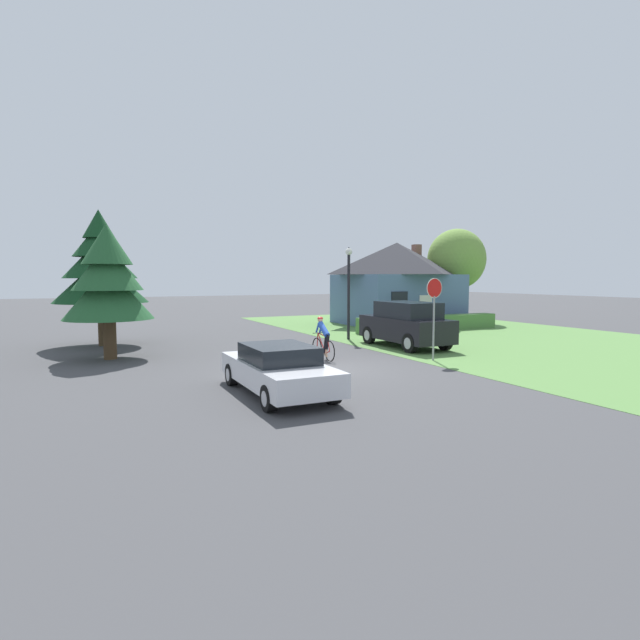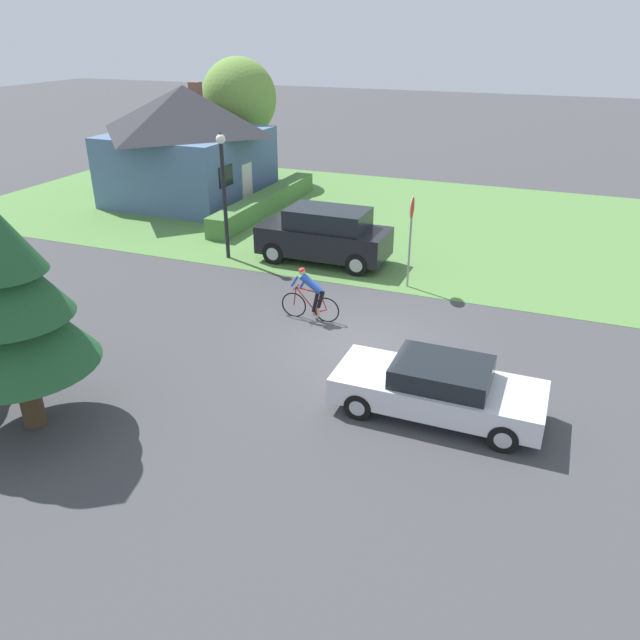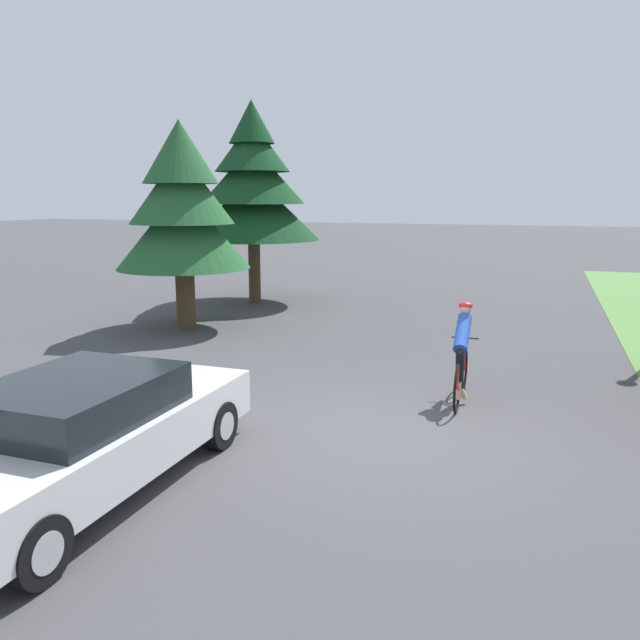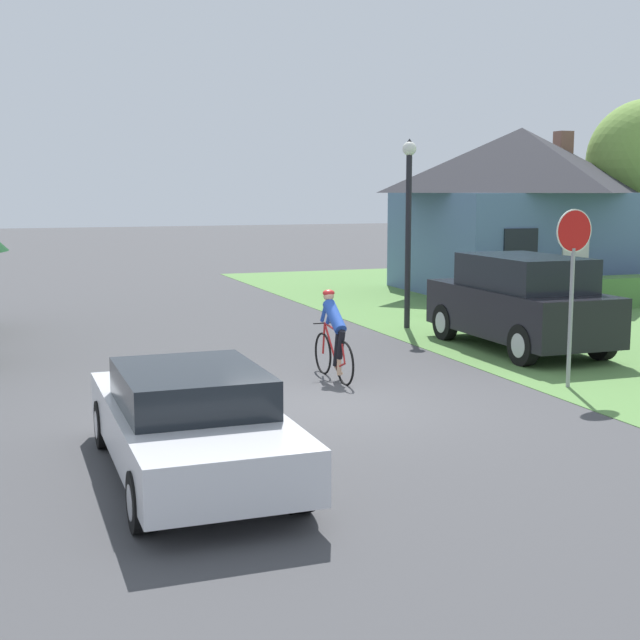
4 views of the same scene
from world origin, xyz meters
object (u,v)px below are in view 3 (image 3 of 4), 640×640
at_px(conifer_tall_far, 253,187).
at_px(cyclist, 462,356).
at_px(sedan_left_lane, 82,434).
at_px(conifer_tall_near, 182,206).

bearing_deg(conifer_tall_far, cyclist, -46.62).
height_order(sedan_left_lane, conifer_tall_far, conifer_tall_far).
xyz_separation_m(cyclist, conifer_tall_near, (-7.15, 3.52, 2.24)).
height_order(cyclist, conifer_tall_far, conifer_tall_far).
distance_m(sedan_left_lane, conifer_tall_near, 9.12).
height_order(sedan_left_lane, cyclist, cyclist).
distance_m(sedan_left_lane, cyclist, 5.72).
bearing_deg(cyclist, conifer_tall_far, 42.31).
bearing_deg(sedan_left_lane, conifer_tall_near, 24.55).
relative_size(conifer_tall_near, conifer_tall_far, 0.83).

